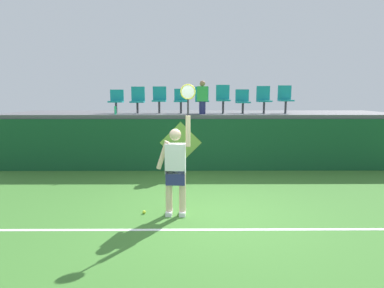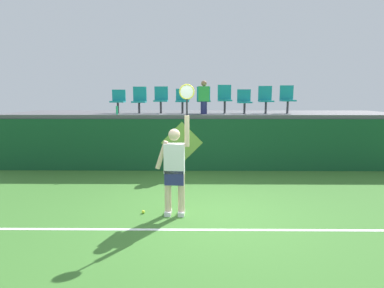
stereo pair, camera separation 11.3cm
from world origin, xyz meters
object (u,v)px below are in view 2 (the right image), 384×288
Objects in this scene: stadium_chair_2 at (161,98)px; stadium_chair_4 at (204,99)px; water_bottle at (117,110)px; stadium_chair_3 at (183,99)px; stadium_chair_0 at (118,100)px; stadium_chair_5 at (225,98)px; stadium_chair_1 at (139,99)px; stadium_chair_7 at (266,98)px; spectator_0 at (204,97)px; stadium_chair_8 at (287,98)px; tennis_player at (175,167)px; tennis_ball at (143,212)px; stadium_chair_6 at (244,100)px.

stadium_chair_2 is 1.01× the size of stadium_chair_4.
stadium_chair_3 is (1.98, 0.75, 0.32)m from water_bottle.
stadium_chair_5 is at bearing 0.19° from stadium_chair_0.
stadium_chair_1 reaches higher than stadium_chair_0.
stadium_chair_0 is 2.11m from stadium_chair_3.
spectator_0 is (-2.02, -0.42, 0.05)m from stadium_chair_7.
stadium_chair_2 is 0.96× the size of stadium_chair_8.
water_bottle is 0.30× the size of stadium_chair_1.
stadium_chair_5 is at bearing 179.97° from stadium_chair_8.
tennis_player is 4.43m from water_bottle.
stadium_chair_1 is (-0.81, 4.55, 2.14)m from tennis_ball.
stadium_chair_0 is at bearing -179.89° from stadium_chair_8.
stadium_chair_4 reaches higher than tennis_player.
stadium_chair_4 is at bearing 90.00° from spectator_0.
tennis_player is 4.97m from stadium_chair_5.
stadium_chair_7 is 0.98× the size of stadium_chair_8.
tennis_player is 3.13× the size of stadium_chair_3.
stadium_chair_1 is 2.79m from stadium_chair_5.
spectator_0 is at bearing -90.00° from stadium_chair_4.
stadium_chair_5 is 0.65m from stadium_chair_6.
stadium_chair_7 reaches higher than stadium_chair_1.
stadium_chair_7 reaches higher than water_bottle.
spectator_0 is at bearing -16.55° from stadium_chair_2.
tennis_ball is 0.08× the size of stadium_chair_6.
tennis_player is at bearing -113.37° from stadium_chair_6.
stadium_chair_2 is at bearing 179.90° from stadium_chair_6.
tennis_player is 5.48m from stadium_chair_7.
stadium_chair_6 is (4.13, 0.00, -0.01)m from stadium_chair_0.
stadium_chair_4 is at bearing -0.10° from stadium_chair_1.
stadium_chair_6 reaches higher than water_bottle.
stadium_chair_0 is 4.82m from stadium_chair_7.
stadium_chair_2 reaches higher than stadium_chair_4.
stadium_chair_0 is (-1.51, 4.54, 2.11)m from tennis_ball.
stadium_chair_8 is at bearing -0.02° from stadium_chair_1.
spectator_0 is at bearing -11.23° from stadium_chair_1.
stadium_chair_3 is 2.71m from stadium_chair_7.
stadium_chair_3 is (2.11, 0.00, 0.02)m from stadium_chair_0.
tennis_player is at bearing -5.34° from tennis_ball.
stadium_chair_6 is 0.88× the size of stadium_chair_7.
stadium_chair_2 reaches higher than stadium_chair_1.
stadium_chair_3 is at bearing 82.47° from tennis_ball.
stadium_chair_5 reaches higher than stadium_chair_2.
stadium_chair_1 is (0.56, 0.76, 0.34)m from water_bottle.
stadium_chair_1 is at bearing 179.72° from stadium_chair_2.
stadium_chair_7 is at bearing -0.01° from stadium_chair_1.
stadium_chair_1 reaches higher than stadium_chair_3.
tennis_ball is 0.08× the size of stadium_chair_4.
stadium_chair_8 is at bearing 0.15° from stadium_chair_3.
stadium_chair_5 is 0.81m from spectator_0.
stadium_chair_7 is at bearing 0.20° from stadium_chair_3.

